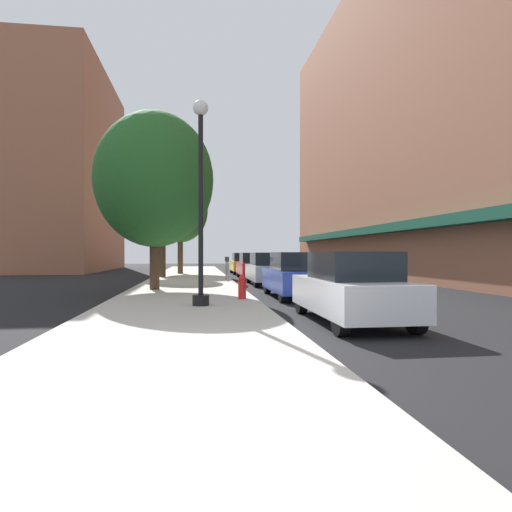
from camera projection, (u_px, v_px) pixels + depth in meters
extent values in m
plane|color=black|center=(262.00, 282.00, 23.92)|extent=(90.00, 90.00, 0.00)
cube|color=#B7B2A8|center=(190.00, 281.00, 24.37)|extent=(4.80, 50.00, 0.12)
cube|color=#9E6047|center=(412.00, 115.00, 29.30)|extent=(6.00, 40.00, 22.17)
cube|color=#144C38|center=(365.00, 231.00, 28.90)|extent=(0.90, 34.00, 0.50)
cube|color=#9E6047|center=(76.00, 173.00, 40.66)|extent=(6.00, 18.00, 18.53)
cube|color=#144C38|center=(39.00, 238.00, 40.24)|extent=(0.90, 15.30, 0.50)
cylinder|color=black|center=(201.00, 300.00, 12.33)|extent=(0.48, 0.48, 0.30)
cylinder|color=black|center=(201.00, 205.00, 12.31)|extent=(0.14, 0.14, 5.20)
sphere|color=silver|center=(201.00, 108.00, 12.30)|extent=(0.44, 0.44, 0.44)
cylinder|color=red|center=(242.00, 290.00, 14.09)|extent=(0.26, 0.26, 0.62)
sphere|color=red|center=(242.00, 279.00, 14.09)|extent=(0.24, 0.24, 0.24)
cylinder|color=red|center=(246.00, 287.00, 14.11)|extent=(0.12, 0.10, 0.10)
cylinder|color=slate|center=(228.00, 272.00, 22.86)|extent=(0.06, 0.06, 1.05)
cube|color=#33383D|center=(228.00, 259.00, 22.85)|extent=(0.14, 0.09, 0.26)
cylinder|color=slate|center=(226.00, 271.00, 24.17)|extent=(0.06, 0.06, 1.05)
cube|color=#33383D|center=(226.00, 259.00, 24.17)|extent=(0.14, 0.09, 0.26)
cylinder|color=#4C3823|center=(162.00, 251.00, 27.28)|extent=(0.40, 0.40, 3.27)
ellipsoid|color=#235B23|center=(162.00, 204.00, 27.26)|extent=(3.66, 3.66, 4.21)
cylinder|color=#422D1E|center=(155.00, 256.00, 17.84)|extent=(0.40, 0.40, 2.74)
ellipsoid|color=#235B23|center=(154.00, 180.00, 17.82)|extent=(4.88, 4.88, 5.61)
cylinder|color=#4C3823|center=(180.00, 252.00, 32.08)|extent=(0.40, 0.40, 3.14)
ellipsoid|color=#235B23|center=(180.00, 211.00, 32.06)|extent=(4.09, 4.09, 4.70)
cylinder|color=black|center=(301.00, 302.00, 11.53)|extent=(0.22, 0.64, 0.64)
cylinder|color=black|center=(357.00, 301.00, 11.74)|extent=(0.22, 0.64, 0.64)
cylinder|color=black|center=(341.00, 320.00, 8.35)|extent=(0.22, 0.64, 0.64)
cylinder|color=black|center=(416.00, 318.00, 8.57)|extent=(0.22, 0.64, 0.64)
cube|color=silver|center=(350.00, 295.00, 10.04)|extent=(1.80, 4.30, 0.76)
cube|color=black|center=(353.00, 265.00, 9.89)|extent=(1.56, 2.20, 0.64)
cylinder|color=black|center=(267.00, 286.00, 17.16)|extent=(0.22, 0.64, 0.64)
cylinder|color=black|center=(305.00, 285.00, 17.38)|extent=(0.22, 0.64, 0.64)
cylinder|color=black|center=(283.00, 293.00, 13.99)|extent=(0.22, 0.64, 0.64)
cylinder|color=black|center=(329.00, 293.00, 14.21)|extent=(0.22, 0.64, 0.64)
cube|color=#1E389E|center=(295.00, 280.00, 15.68)|extent=(1.80, 4.30, 0.76)
cube|color=black|center=(296.00, 261.00, 15.53)|extent=(1.56, 2.20, 0.64)
cylinder|color=black|center=(249.00, 277.00, 23.47)|extent=(0.22, 0.64, 0.64)
cylinder|color=black|center=(277.00, 277.00, 23.68)|extent=(0.22, 0.64, 0.64)
cylinder|color=black|center=(256.00, 281.00, 20.30)|extent=(0.22, 0.64, 0.64)
cylinder|color=black|center=(289.00, 280.00, 20.51)|extent=(0.22, 0.64, 0.64)
cube|color=#B2B2BA|center=(267.00, 272.00, 21.98)|extent=(1.80, 4.30, 0.76)
cube|color=black|center=(268.00, 259.00, 21.83)|extent=(1.56, 2.20, 0.64)
cylinder|color=black|center=(238.00, 272.00, 29.22)|extent=(0.22, 0.64, 0.64)
cylinder|color=black|center=(261.00, 272.00, 29.43)|extent=(0.22, 0.64, 0.64)
cylinder|color=black|center=(243.00, 275.00, 26.05)|extent=(0.22, 0.64, 0.64)
cylinder|color=black|center=(269.00, 275.00, 26.26)|extent=(0.22, 0.64, 0.64)
cube|color=red|center=(253.00, 268.00, 27.74)|extent=(1.80, 4.30, 0.76)
cube|color=black|center=(253.00, 258.00, 27.58)|extent=(1.56, 2.20, 0.64)
cylinder|color=black|center=(231.00, 269.00, 35.30)|extent=(0.22, 0.64, 0.64)
cylinder|color=black|center=(250.00, 269.00, 35.51)|extent=(0.22, 0.64, 0.64)
cylinder|color=black|center=(235.00, 271.00, 32.13)|extent=(0.22, 0.64, 0.64)
cylinder|color=black|center=(255.00, 271.00, 32.34)|extent=(0.22, 0.64, 0.64)
cube|color=gold|center=(243.00, 266.00, 33.82)|extent=(1.80, 4.30, 0.76)
cube|color=black|center=(243.00, 257.00, 33.66)|extent=(1.56, 2.20, 0.64)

